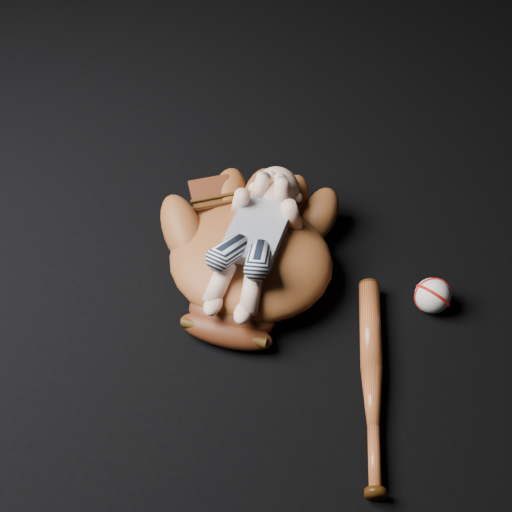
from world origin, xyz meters
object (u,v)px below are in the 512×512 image
baseball_glove (251,255)px  baseball_bat (372,381)px  baseball (433,296)px  newborn_baby (253,239)px

baseball_glove → baseball_bat: (0.30, -0.16, -0.05)m
baseball_bat → baseball: size_ratio=6.21×
baseball → baseball_glove: bearing=-170.0°
baseball_bat → baseball: 0.23m
baseball_bat → baseball: bearing=74.9°
baseball_glove → baseball: bearing=5.3°
baseball_glove → baseball_bat: bearing=-32.4°
newborn_baby → baseball_glove: bearing=130.9°
newborn_baby → baseball: 0.38m
newborn_baby → baseball_bat: newborn_baby is taller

